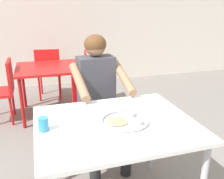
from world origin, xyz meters
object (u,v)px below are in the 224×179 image
Objects in this scene: thali_tray at (125,121)px; chair_foreground at (93,107)px; chair_red_far at (49,70)px; table_foreground at (115,132)px; chair_red_left at (2,87)px; table_background_red at (51,72)px; diner_foreground at (99,91)px; drinking_cup at (43,124)px; chair_red_right at (93,76)px.

thali_tray is 0.93m from chair_foreground.
chair_red_far is at bearing 101.46° from chair_foreground.
table_foreground is 0.89m from chair_foreground.
chair_red_left is at bearing -133.30° from chair_red_far.
chair_red_left is at bearing 116.34° from table_foreground.
table_background_red is at bearing 107.36° from chair_foreground.
chair_foreground is at bearing -46.54° from chair_red_left.
table_background_red is 0.64m from chair_red_far.
chair_red_far is (-0.37, 2.63, -0.27)m from thali_tray.
table_foreground is 0.86× the size of diner_foreground.
thali_tray is 3.55× the size of drinking_cup.
table_foreground is at bearing -94.55° from diner_foreground.
chair_red_far is (0.17, 2.59, -0.30)m from drinking_cup.
chair_red_left is (-0.48, 1.91, -0.32)m from drinking_cup.
chair_foreground reaches higher than thali_tray.
chair_red_far is (-0.36, 1.94, -0.26)m from diner_foreground.
chair_red_far is at bearing 135.17° from chair_red_right.
table_foreground is 2.00m from table_background_red.
chair_foreground reaches higher than table_foreground.
drinking_cup is 0.11× the size of chair_red_left.
diner_foreground is 1.44× the size of chair_red_right.
thali_tray is (0.06, -0.02, 0.09)m from table_foreground.
table_background_red is (-0.30, 1.98, -0.05)m from table_foreground.
table_foreground is at bearing 160.17° from thali_tray.
chair_red_far reaches higher than table_background_red.
chair_red_far is (-0.60, 0.60, -0.00)m from chair_red_right.
table_background_red is 1.06× the size of chair_red_right.
drinking_cup is at bearing -111.12° from chair_red_right.
diner_foreground is (-0.01, 0.68, -0.01)m from thali_tray.
table_foreground is 1.30× the size of chair_red_left.
chair_red_left is at bearing 104.00° from drinking_cup.
diner_foreground reaches higher than table_background_red.
thali_tray is 0.35× the size of table_background_red.
chair_red_far is at bearing 100.54° from diner_foreground.
chair_red_right reaches higher than table_foreground.
chair_red_far is at bearing 86.29° from drinking_cup.
chair_red_left is 0.94m from chair_red_far.
chair_foreground is at bearing -72.64° from table_background_red.
drinking_cup is 0.11× the size of chair_red_right.
chair_foreground is at bearing 87.28° from table_foreground.
chair_foreground is 1.16m from chair_red_right.
table_foreground is 0.49m from drinking_cup.
chair_red_right reaches higher than chair_red_left.
chair_red_right is (0.23, 2.03, -0.26)m from thali_tray.
drinking_cup is 1.05m from chair_foreground.
chair_foreground reaches higher than chair_red_left.
diner_foreground is 1.64m from chair_red_left.
chair_red_left is 0.95× the size of chair_red_right.
chair_foreground is at bearing 92.98° from diner_foreground.
diner_foreground reaches higher than chair_foreground.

